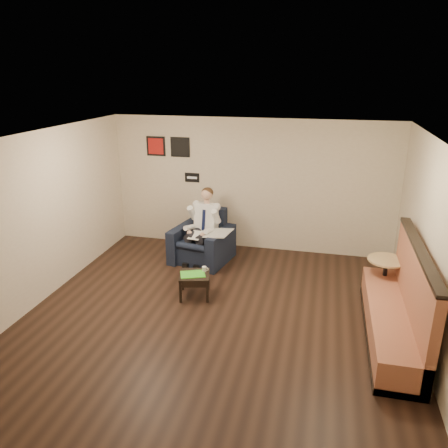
% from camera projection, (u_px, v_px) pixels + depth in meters
% --- Properties ---
extents(ground, '(6.00, 6.00, 0.00)m').
position_uv_depth(ground, '(217.00, 317.00, 6.93)').
color(ground, black).
rests_on(ground, ground).
extents(wall_back, '(6.00, 0.02, 2.80)m').
position_uv_depth(wall_back, '(251.00, 185.00, 9.21)').
color(wall_back, beige).
rests_on(wall_back, ground).
extents(wall_front, '(6.00, 0.02, 2.80)m').
position_uv_depth(wall_front, '(128.00, 355.00, 3.71)').
color(wall_front, beige).
rests_on(wall_front, ground).
extents(wall_left, '(0.02, 6.00, 2.80)m').
position_uv_depth(wall_left, '(38.00, 219.00, 7.12)').
color(wall_left, beige).
rests_on(wall_left, ground).
extents(wall_right, '(0.02, 6.00, 2.80)m').
position_uv_depth(wall_right, '(434.00, 253.00, 5.81)').
color(wall_right, beige).
rests_on(wall_right, ground).
extents(ceiling, '(6.00, 6.00, 0.02)m').
position_uv_depth(ceiling, '(215.00, 139.00, 6.00)').
color(ceiling, white).
rests_on(ceiling, wall_back).
extents(seating_sign, '(0.32, 0.02, 0.20)m').
position_uv_depth(seating_sign, '(192.00, 178.00, 9.45)').
color(seating_sign, black).
rests_on(seating_sign, wall_back).
extents(art_print_left, '(0.42, 0.03, 0.42)m').
position_uv_depth(art_print_left, '(156.00, 146.00, 9.41)').
color(art_print_left, red).
rests_on(art_print_left, wall_back).
extents(art_print_right, '(0.42, 0.03, 0.42)m').
position_uv_depth(art_print_right, '(180.00, 147.00, 9.29)').
color(art_print_right, black).
rests_on(art_print_right, wall_back).
extents(armchair, '(1.25, 1.25, 1.03)m').
position_uv_depth(armchair, '(202.00, 237.00, 8.82)').
color(armchair, black).
rests_on(armchair, ground).
extents(seated_man, '(0.86, 1.12, 1.41)m').
position_uv_depth(seated_man, '(198.00, 230.00, 8.65)').
color(seated_man, white).
rests_on(seated_man, armchair).
extents(lap_papers, '(0.28, 0.36, 0.01)m').
position_uv_depth(lap_papers, '(196.00, 235.00, 8.57)').
color(lap_papers, white).
rests_on(lap_papers, seated_man).
extents(newspaper, '(0.52, 0.62, 0.01)m').
position_uv_depth(newspaper, '(219.00, 233.00, 8.50)').
color(newspaper, silver).
rests_on(newspaper, armchair).
extents(side_table, '(0.61, 0.61, 0.41)m').
position_uv_depth(side_table, '(195.00, 285.00, 7.50)').
color(side_table, black).
rests_on(side_table, ground).
extents(green_folder, '(0.49, 0.43, 0.01)m').
position_uv_depth(green_folder, '(193.00, 274.00, 7.41)').
color(green_folder, '#44CF29').
rests_on(green_folder, side_table).
extents(coffee_mug, '(0.09, 0.09, 0.09)m').
position_uv_depth(coffee_mug, '(204.00, 269.00, 7.53)').
color(coffee_mug, white).
rests_on(coffee_mug, side_table).
extents(smartphone, '(0.13, 0.07, 0.01)m').
position_uv_depth(smartphone, '(197.00, 270.00, 7.57)').
color(smartphone, black).
rests_on(smartphone, side_table).
extents(banquette, '(0.65, 2.72, 1.39)m').
position_uv_depth(banquette, '(394.00, 294.00, 6.19)').
color(banquette, '#A75D40').
rests_on(banquette, ground).
extents(cafe_table, '(0.69, 0.69, 0.76)m').
position_uv_depth(cafe_table, '(384.00, 280.00, 7.29)').
color(cafe_table, tan).
rests_on(cafe_table, ground).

